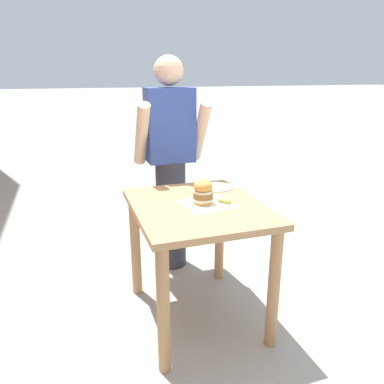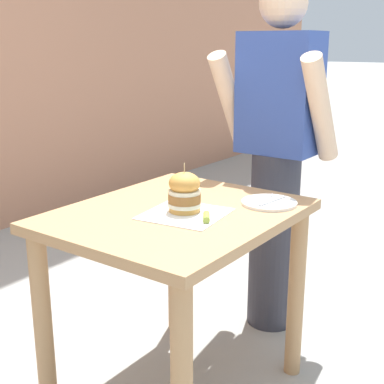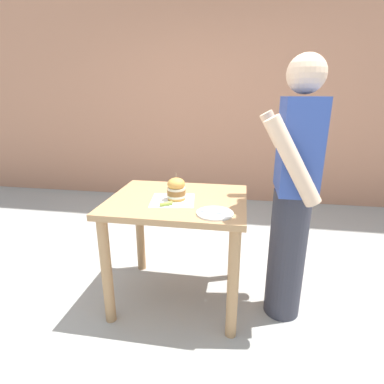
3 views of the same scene
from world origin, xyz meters
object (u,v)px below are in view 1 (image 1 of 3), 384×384
at_px(patio_table, 197,228).
at_px(sandwich, 203,192).
at_px(pickle_spear, 224,201).
at_px(side_plate_with_forks, 217,187).
at_px(diner_across_table, 170,163).

height_order(patio_table, sandwich, sandwich).
bearing_deg(patio_table, pickle_spear, -13.46).
relative_size(side_plate_with_forks, diner_across_table, 0.13).
relative_size(sandwich, diner_across_table, 0.11).
bearing_deg(side_plate_with_forks, pickle_spear, -104.50).
height_order(sandwich, pickle_spear, sandwich).
bearing_deg(pickle_spear, diner_across_table, 99.31).
distance_m(pickle_spear, side_plate_with_forks, 0.33).
relative_size(patio_table, diner_across_table, 0.55).
height_order(patio_table, diner_across_table, diner_across_table).
xyz_separation_m(sandwich, side_plate_with_forks, (0.21, 0.28, -0.07)).
bearing_deg(diner_across_table, side_plate_with_forks, -65.63).
bearing_deg(diner_across_table, patio_table, -92.75).
relative_size(sandwich, pickle_spear, 2.29).
bearing_deg(pickle_spear, sandwich, 163.27).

